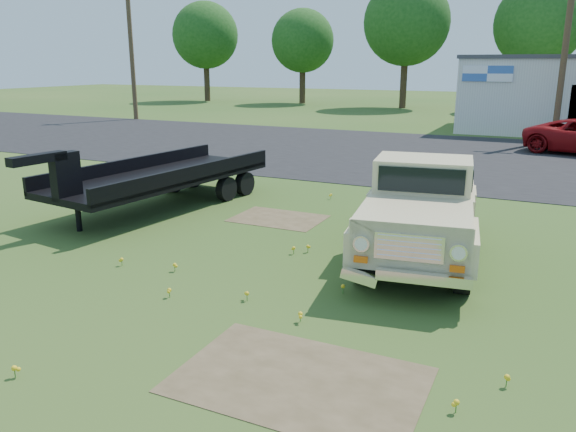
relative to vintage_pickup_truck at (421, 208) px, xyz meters
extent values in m
plane|color=#2A4E19|center=(-1.78, -2.20, -1.00)|extent=(140.00, 140.00, 0.00)
cube|color=black|center=(-1.78, 12.80, -1.00)|extent=(90.00, 14.00, 0.02)
cube|color=brown|center=(-0.28, -5.20, -1.00)|extent=(3.00, 2.00, 0.01)
cube|color=brown|center=(-3.78, 1.30, -1.00)|extent=(2.20, 1.60, 0.01)
cube|color=white|center=(-1.28, 20.75, 2.20)|extent=(2.50, 0.08, 0.80)
cylinder|color=#4C3223|center=(-23.78, 19.80, 3.50)|extent=(0.30, 0.30, 9.00)
cylinder|color=#4C3223|center=(2.22, 19.80, 3.50)|extent=(0.30, 0.30, 9.00)
cylinder|color=#3C2A1B|center=(-29.78, 37.80, 0.80)|extent=(0.56, 0.56, 3.60)
sphere|color=#184914|center=(-29.78, 37.80, 5.32)|extent=(6.40, 6.40, 6.40)
cylinder|color=#3C2A1B|center=(-19.78, 38.80, 0.62)|extent=(0.56, 0.56, 3.24)
sphere|color=#184914|center=(-19.78, 38.80, 4.69)|extent=(5.76, 5.76, 5.76)
cylinder|color=#3C2A1B|center=(-9.78, 37.30, 0.98)|extent=(0.56, 0.56, 3.96)
sphere|color=#184914|center=(-9.78, 37.30, 5.95)|extent=(7.04, 7.04, 7.04)
cylinder|color=#3C2A1B|center=(0.22, 38.30, 0.89)|extent=(0.56, 0.56, 3.78)
sphere|color=#184914|center=(0.22, 38.30, 5.64)|extent=(6.72, 6.72, 6.72)
camera|label=1|loc=(2.20, -10.77, 2.76)|focal=35.00mm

